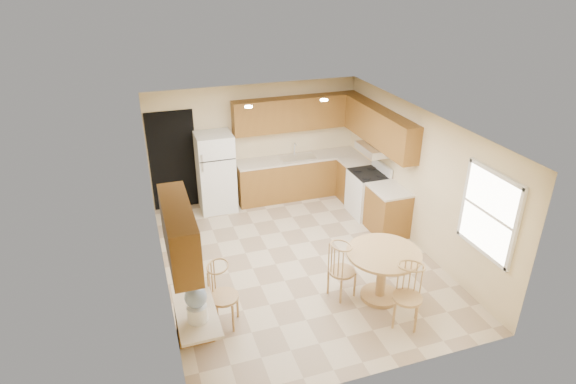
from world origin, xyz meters
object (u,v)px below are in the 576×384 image
object	(u,v)px
stove	(368,193)
chair_table_b	(412,294)
refrigerator	(216,172)
dining_table	(382,268)
chair_table_a	(345,268)
water_crock	(196,303)
chair_desk	(224,293)

from	to	relation	value
stove	chair_table_b	distance (m)	3.45
refrigerator	chair_table_b	distance (m)	4.89
dining_table	chair_table_a	xyz separation A→B (m)	(-0.55, 0.16, 0.02)
dining_table	water_crock	bearing A→B (deg)	-169.21
stove	chair_desk	distance (m)	4.27
chair_table_a	chair_table_b	size ratio (longest dim) A/B	0.96
stove	chair_table_a	bearing A→B (deg)	-123.93
chair_table_a	refrigerator	bearing A→B (deg)	-179.00
refrigerator	water_crock	world-z (taller)	refrigerator
refrigerator	stove	xyz separation A→B (m)	(2.88, -1.22, -0.36)
chair_table_b	chair_desk	size ratio (longest dim) A/B	0.97
chair_table_a	stove	bearing A→B (deg)	127.82
refrigerator	chair_table_a	bearing A→B (deg)	-70.75
refrigerator	chair_table_a	xyz separation A→B (m)	(1.26, -3.62, -0.26)
dining_table	water_crock	size ratio (longest dim) A/B	1.98
refrigerator	stove	world-z (taller)	refrigerator
chair_table_b	water_crock	world-z (taller)	water_crock
dining_table	refrigerator	bearing A→B (deg)	115.64
chair_table_b	chair_table_a	bearing A→B (deg)	-21.59
refrigerator	stove	bearing A→B (deg)	-22.99
refrigerator	chair_desk	size ratio (longest dim) A/B	1.67
refrigerator	water_crock	bearing A→B (deg)	-103.65
chair_table_a	water_crock	size ratio (longest dim) A/B	1.64
chair_table_b	water_crock	bearing A→B (deg)	30.96
refrigerator	chair_table_a	size ratio (longest dim) A/B	1.78
chair_table_b	chair_desk	world-z (taller)	chair_desk
dining_table	chair_table_b	world-z (taller)	chair_table_b
dining_table	chair_desk	distance (m)	2.42
chair_desk	chair_table_a	bearing A→B (deg)	116.67
water_crock	dining_table	bearing A→B (deg)	10.79
refrigerator	chair_desk	distance (m)	3.75
dining_table	chair_table_b	size ratio (longest dim) A/B	1.17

